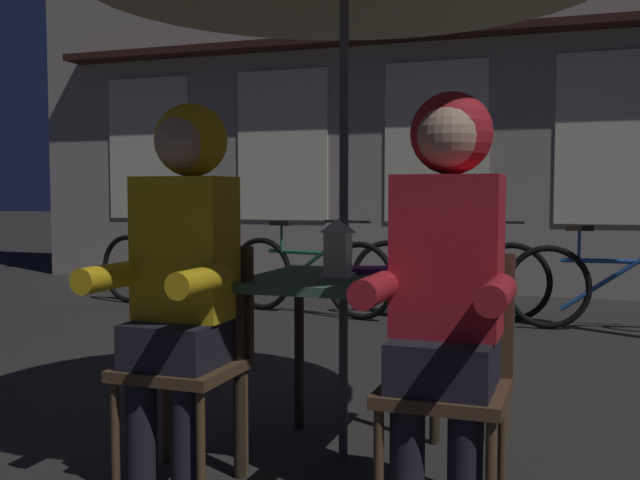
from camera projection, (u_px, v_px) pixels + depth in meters
ground_plane at (343, 459)px, 2.99m from camera, size 60.00×60.00×0.00m
cafe_table at (344, 302)px, 2.95m from camera, size 0.72×0.72×0.74m
lantern at (338, 247)px, 2.91m from camera, size 0.11×0.11×0.23m
chair_left at (191, 349)px, 2.77m from camera, size 0.40×0.40×0.87m
chair_right at (448, 370)px, 2.45m from camera, size 0.40×0.40×0.87m
person_left_hooded at (182, 255)px, 2.70m from camera, size 0.45×0.56×1.40m
person_right_hooded at (446, 263)px, 2.37m from camera, size 0.45×0.56×1.40m
shopfront_building at (442, 6)px, 8.07m from camera, size 10.00×0.93×6.20m
bicycle_nearest at (168, 270)px, 6.92m from camera, size 1.66×0.36×0.84m
bicycle_second at (308, 275)px, 6.48m from camera, size 1.65×0.39×0.84m
bicycle_third at (448, 278)px, 6.26m from camera, size 1.68×0.17×0.84m
bicycle_fourth at (617, 287)px, 5.68m from camera, size 1.68×0.21×0.84m
book at (368, 270)px, 3.06m from camera, size 0.23×0.19×0.02m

